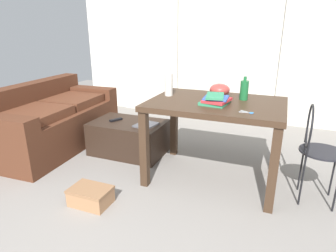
{
  "coord_description": "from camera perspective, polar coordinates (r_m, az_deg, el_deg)",
  "views": [
    {
      "loc": [
        0.86,
        -1.02,
        1.41
      ],
      "look_at": [
        -0.2,
        1.65,
        0.43
      ],
      "focal_mm": 30.81,
      "sensor_mm": 36.0,
      "label": 1
    }
  ],
  "objects": [
    {
      "name": "ground_plane",
      "position": [
        2.93,
        1.94,
        -9.83
      ],
      "size": [
        8.64,
        8.64,
        0.0
      ],
      "primitive_type": "plane",
      "color": "gray"
    },
    {
      "name": "wall_back",
      "position": [
        4.71,
        11.68,
        16.14
      ],
      "size": [
        5.04,
        0.1,
        2.43
      ],
      "primitive_type": "cube",
      "color": "silver",
      "rests_on": "ground"
    },
    {
      "name": "curtains",
      "position": [
        4.63,
        11.39,
        14.87
      ],
      "size": [
        3.59,
        0.03,
        2.23
      ],
      "color": "beige",
      "rests_on": "ground"
    },
    {
      "name": "couch",
      "position": [
        3.83,
        -22.04,
        0.88
      ],
      "size": [
        0.92,
        1.74,
        0.77
      ],
      "color": "#4C2819",
      "rests_on": "ground"
    },
    {
      "name": "coffee_table",
      "position": [
        3.41,
        -7.76,
        -2.23
      ],
      "size": [
        0.83,
        0.55,
        0.38
      ],
      "color": "black",
      "rests_on": "ground"
    },
    {
      "name": "craft_table",
      "position": [
        2.69,
        9.43,
        2.6
      ],
      "size": [
        1.21,
        0.86,
        0.77
      ],
      "color": "#382619",
      "rests_on": "ground"
    },
    {
      "name": "wire_chair",
      "position": [
        2.64,
        27.23,
        -2.91
      ],
      "size": [
        0.36,
        0.36,
        0.84
      ],
      "color": "black",
      "rests_on": "ground"
    },
    {
      "name": "bottle_near",
      "position": [
        2.84,
        0.15,
        8.32
      ],
      "size": [
        0.08,
        0.08,
        0.27
      ],
      "color": "beige",
      "rests_on": "craft_table"
    },
    {
      "name": "bottle_far",
      "position": [
        2.76,
        14.84,
        6.89
      ],
      "size": [
        0.08,
        0.08,
        0.22
      ],
      "color": "#195B2D",
      "rests_on": "craft_table"
    },
    {
      "name": "bowl",
      "position": [
        2.89,
        10.19,
        7.09
      ],
      "size": [
        0.2,
        0.2,
        0.12
      ],
      "primitive_type": "ellipsoid",
      "color": "#9E3833",
      "rests_on": "craft_table"
    },
    {
      "name": "book_stack",
      "position": [
        2.56,
        9.4,
        5.13
      ],
      "size": [
        0.26,
        0.3,
        0.08
      ],
      "color": "#2D7F56",
      "rests_on": "craft_table"
    },
    {
      "name": "scissors",
      "position": [
        2.36,
        15.59,
        2.61
      ],
      "size": [
        0.12,
        0.07,
        0.0
      ],
      "color": "#9EA0A5",
      "rests_on": "craft_table"
    },
    {
      "name": "tv_remote_primary",
      "position": [
        3.41,
        -10.27,
        1.23
      ],
      "size": [
        0.11,
        0.16,
        0.02
      ],
      "primitive_type": "cube",
      "rotation": [
        0.0,
        0.0,
        -0.46
      ],
      "color": "black",
      "rests_on": "coffee_table"
    },
    {
      "name": "magazine",
      "position": [
        3.2,
        -4.37,
        0.23
      ],
      "size": [
        0.24,
        0.27,
        0.02
      ],
      "primitive_type": "cube",
      "rotation": [
        0.0,
        0.0,
        -0.15
      ],
      "color": "#4C4C51",
      "rests_on": "coffee_table"
    },
    {
      "name": "shoebox",
      "position": [
        2.56,
        -15.04,
        -13.21
      ],
      "size": [
        0.34,
        0.23,
        0.15
      ],
      "color": "#996B47",
      "rests_on": "ground"
    }
  ]
}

